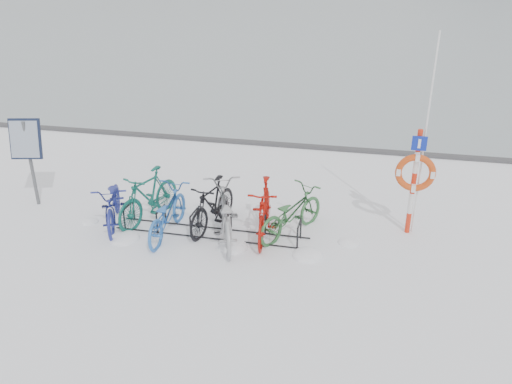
{
  "coord_description": "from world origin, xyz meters",
  "views": [
    {
      "loc": [
        2.9,
        -8.56,
        4.86
      ],
      "look_at": [
        0.8,
        0.6,
        0.75
      ],
      "focal_mm": 35.0,
      "sensor_mm": 36.0,
      "label": 1
    }
  ],
  "objects": [
    {
      "name": "ground",
      "position": [
        0.0,
        0.0,
        0.0
      ],
      "size": [
        900.0,
        900.0,
        0.0
      ],
      "primitive_type": "plane",
      "color": "white",
      "rests_on": "ground"
    },
    {
      "name": "bike_4",
      "position": [
        0.32,
        -0.11,
        0.57
      ],
      "size": [
        1.46,
        2.29,
        1.14
      ],
      "primitive_type": "imported",
      "rotation": [
        0.0,
        0.0,
        3.5
      ],
      "color": "#9A9DA2",
      "rests_on": "ground"
    },
    {
      "name": "bike_1",
      "position": [
        -1.48,
        0.34,
        0.57
      ],
      "size": [
        1.04,
        1.99,
        1.15
      ],
      "primitive_type": "imported",
      "rotation": [
        0.0,
        0.0,
        -0.27
      ],
      "color": "#10564A",
      "rests_on": "ground"
    },
    {
      "name": "lifebuoy_station",
      "position": [
        3.9,
        0.91,
        1.33
      ],
      "size": [
        0.76,
        0.22,
        3.97
      ],
      "color": "red",
      "rests_on": "ground"
    },
    {
      "name": "bike_2",
      "position": [
        -0.86,
        -0.18,
        0.5
      ],
      "size": [
        0.68,
        1.91,
        1.0
      ],
      "primitive_type": "imported",
      "rotation": [
        0.0,
        0.0,
        3.15
      ],
      "color": "blue",
      "rests_on": "ground"
    },
    {
      "name": "snow_drifts",
      "position": [
        0.35,
        -0.31,
        0.0
      ],
      "size": [
        5.85,
        1.65,
        0.21
      ],
      "color": "white",
      "rests_on": "ground"
    },
    {
      "name": "bike_3",
      "position": [
        -0.05,
        0.29,
        0.54
      ],
      "size": [
        0.87,
        1.87,
        1.08
      ],
      "primitive_type": "imported",
      "rotation": [
        0.0,
        0.0,
        -0.21
      ],
      "color": "black",
      "rests_on": "ground"
    },
    {
      "name": "bike_rack",
      "position": [
        0.0,
        0.0,
        0.18
      ],
      "size": [
        4.0,
        0.48,
        0.46
      ],
      "color": "black",
      "rests_on": "ground"
    },
    {
      "name": "bike_5",
      "position": [
        1.06,
        0.19,
        0.59
      ],
      "size": [
        0.76,
        2.0,
        1.17
      ],
      "primitive_type": "imported",
      "rotation": [
        0.0,
        0.0,
        0.11
      ],
      "color": "#A10F07",
      "rests_on": "ground"
    },
    {
      "name": "info_board",
      "position": [
        -4.33,
        0.47,
        1.45
      ],
      "size": [
        0.71,
        0.4,
        2.02
      ],
      "rotation": [
        0.0,
        0.0,
        0.24
      ],
      "color": "#595B5E",
      "rests_on": "ground"
    },
    {
      "name": "quay_edge",
      "position": [
        0.0,
        5.9,
        0.05
      ],
      "size": [
        400.0,
        0.25,
        0.1
      ],
      "primitive_type": "cube",
      "color": "#3F3F42",
      "rests_on": "ground"
    },
    {
      "name": "bike_0",
      "position": [
        -2.12,
        -0.01,
        0.51
      ],
      "size": [
        1.37,
        2.06,
        1.02
      ],
      "primitive_type": "imported",
      "rotation": [
        0.0,
        0.0,
        0.39
      ],
      "color": "navy",
      "rests_on": "ground"
    },
    {
      "name": "bike_6",
      "position": [
        1.57,
        0.39,
        0.5
      ],
      "size": [
        1.51,
        1.97,
        0.99
      ],
      "primitive_type": "imported",
      "rotation": [
        0.0,
        0.0,
        2.62
      ],
      "color": "#2F6737",
      "rests_on": "ground"
    }
  ]
}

